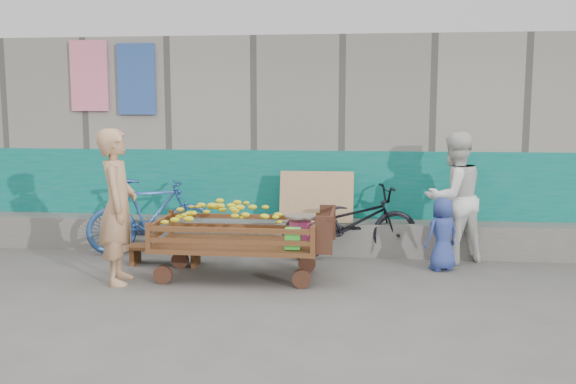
# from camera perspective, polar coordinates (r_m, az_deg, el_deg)

# --- Properties ---
(ground) EXTENTS (80.00, 80.00, 0.00)m
(ground) POSITION_cam_1_polar(r_m,az_deg,el_deg) (6.75, -1.42, -9.82)
(ground) COLOR #575350
(ground) RESTS_ON ground
(building_wall) EXTENTS (12.00, 3.50, 3.00)m
(building_wall) POSITION_cam_1_polar(r_m,az_deg,el_deg) (10.48, 1.63, 4.62)
(building_wall) COLOR gray
(building_wall) RESTS_ON ground
(banana_cart) EXTENTS (2.10, 0.96, 0.90)m
(banana_cart) POSITION_cam_1_polar(r_m,az_deg,el_deg) (7.58, -4.83, -3.17)
(banana_cart) COLOR #4E2D15
(banana_cart) RESTS_ON ground
(bench) EXTENTS (1.00, 0.30, 0.25)m
(bench) POSITION_cam_1_polar(r_m,az_deg,el_deg) (8.39, -10.86, -5.16)
(bench) COLOR #4E2D15
(bench) RESTS_ON ground
(vendor_man) EXTENTS (0.56, 0.72, 1.78)m
(vendor_man) POSITION_cam_1_polar(r_m,az_deg,el_deg) (7.56, -14.89, -1.26)
(vendor_man) COLOR tan
(vendor_man) RESTS_ON ground
(woman) EXTENTS (1.04, 0.97, 1.70)m
(woman) POSITION_cam_1_polar(r_m,az_deg,el_deg) (8.54, 14.52, -0.48)
(woman) COLOR white
(woman) RESTS_ON ground
(child) EXTENTS (0.53, 0.47, 0.91)m
(child) POSITION_cam_1_polar(r_m,az_deg,el_deg) (8.16, 13.56, -3.65)
(child) COLOR #2E4190
(child) RESTS_ON ground
(bicycle_dark) EXTENTS (1.96, 1.13, 0.98)m
(bicycle_dark) POSITION_cam_1_polar(r_m,az_deg,el_deg) (8.57, 5.56, -2.71)
(bicycle_dark) COLOR black
(bicycle_dark) RESTS_ON ground
(bicycle_blue) EXTENTS (1.79, 1.10, 1.04)m
(bicycle_blue) POSITION_cam_1_polar(r_m,az_deg,el_deg) (9.03, -12.08, -2.10)
(bicycle_blue) COLOR #295192
(bicycle_blue) RESTS_ON ground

